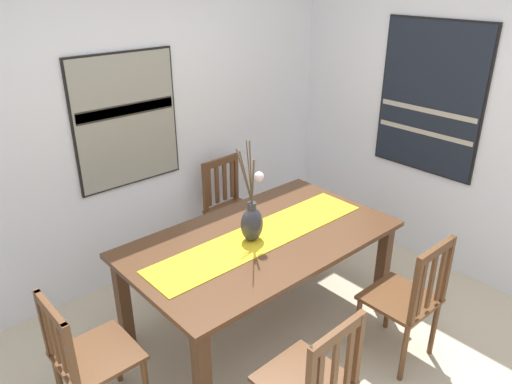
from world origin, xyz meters
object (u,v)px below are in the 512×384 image
Objects in this scene: chair_1 at (87,357)px; chair_2 at (231,207)px; painting_on_back_wall at (126,120)px; centerpiece_vase at (252,220)px; chair_3 at (312,382)px; chair_0 at (408,298)px; dining_table at (261,249)px; painting_on_side_wall at (430,99)px.

chair_2 reaches higher than chair_1.
chair_2 is at bearing -19.77° from painting_on_back_wall.
centerpiece_vase is 0.74× the size of painting_on_back_wall.
chair_3 is at bearing -113.96° from centerpiece_vase.
chair_1 is (-1.77, 0.89, -0.01)m from chair_0.
chair_2 is at bearing 58.93° from centerpiece_vase.
chair_0 is at bearing -69.21° from painting_on_back_wall.
chair_0 is 1.98m from chair_1.
painting_on_side_wall is at bearing -4.71° from dining_table.
chair_0 is 1.75m from painting_on_side_wall.
chair_3 is 2.32m from painting_on_back_wall.
chair_3 reaches higher than chair_1.
dining_table is 2.05× the size of chair_2.
chair_2 is 0.72× the size of painting_on_side_wall.
chair_2 is 2.09m from chair_3.
painting_on_side_wall reaches higher than chair_1.
painting_on_back_wall reaches higher than chair_2.
dining_table is 2.44× the size of centerpiece_vase.
painting_on_side_wall reaches higher than chair_3.
painting_on_side_wall is (3.02, -0.16, 0.98)m from chair_1.
chair_0 is (0.56, -0.88, -0.42)m from centerpiece_vase.
painting_on_side_wall reaches higher than chair_0.
chair_0 is 0.74× the size of painting_on_side_wall.
chair_3 is 0.72× the size of painting_on_side_wall.
chair_0 is (0.49, -0.88, -0.17)m from dining_table.
painting_on_side_wall is (2.04, -1.34, 0.08)m from painting_on_back_wall.
chair_2 is (-0.01, 1.80, -0.00)m from chair_0.
dining_table is at bearing 62.20° from chair_3.
centerpiece_vase is at bearing -0.48° from chair_1.
painting_on_back_wall is at bearing 160.23° from chair_2.
chair_1 is at bearing 176.95° from painting_on_side_wall.
chair_0 is 1.06× the size of chair_1.
centerpiece_vase reaches higher than dining_table.
painting_on_side_wall is (1.27, -1.07, 0.97)m from chair_2.
chair_1 is (-1.20, 0.01, -0.43)m from centerpiece_vase.
painting_on_side_wall is at bearing -40.05° from chair_2.
chair_1 is 0.97× the size of chair_3.
centerpiece_vase is 0.84× the size of chair_2.
chair_1 is 1.23m from chair_3.
painting_on_back_wall is (-0.78, 0.28, 0.89)m from chair_2.
dining_table is at bearing -0.78° from chair_1.
painting_on_side_wall is (2.24, 0.79, 0.97)m from chair_3.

